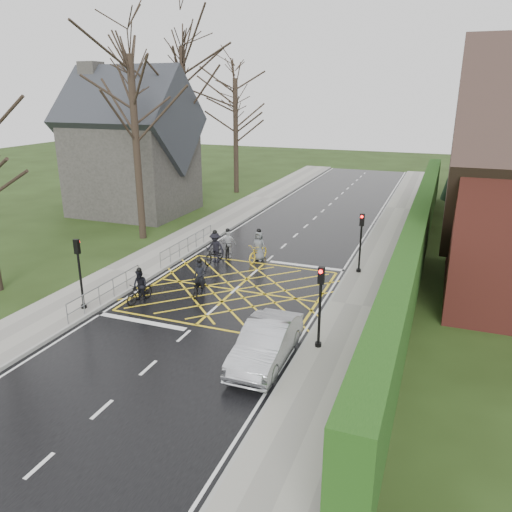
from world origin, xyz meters
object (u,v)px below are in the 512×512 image
Objects in this scene: cyclist_lead at (258,250)px; cyclist_mid at (215,251)px; cyclist_rear at (199,283)px; car at (266,343)px; cyclist_back at (140,289)px; cyclist_front at (228,247)px.

cyclist_mid is at bearing -143.89° from cyclist_lead.
cyclist_rear is 0.43× the size of car.
car is at bearing -12.91° from cyclist_back.
cyclist_back is 0.96× the size of cyclist_front.
cyclist_rear is at bearing -66.68° from cyclist_mid.
cyclist_rear is at bearing 135.83° from car.
cyclist_mid is (0.77, 6.13, 0.06)m from cyclist_back.
cyclist_rear is at bearing 49.87° from cyclist_back.
cyclist_front is (0.29, 1.04, -0.05)m from cyclist_mid.
cyclist_lead is (1.84, 0.06, 0.01)m from cyclist_front.
cyclist_mid is 10.93m from car.
cyclist_mid is 0.44× the size of car.
cyclist_back is 7.55m from car.
car is (5.93, -10.03, 0.10)m from cyclist_front.
cyclist_back is 6.18m from cyclist_mid.
cyclist_front is 1.84m from cyclist_lead.
cyclist_lead is (2.91, 7.23, 0.02)m from cyclist_back.
cyclist_lead is (2.13, 1.10, -0.03)m from cyclist_mid.
cyclist_back is at bearing -150.65° from cyclist_rear.
cyclist_mid is 1.12× the size of cyclist_front.
cyclist_lead reaches higher than cyclist_back.
cyclist_lead is at bearing -16.02° from cyclist_front.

